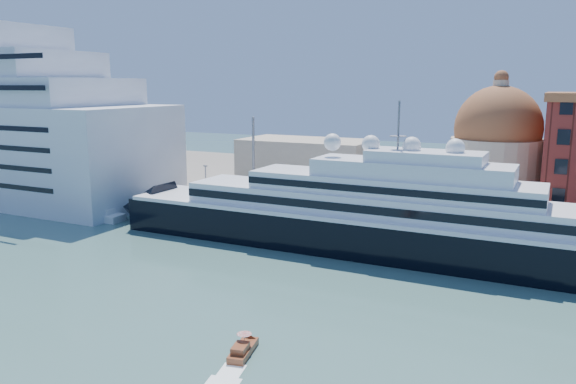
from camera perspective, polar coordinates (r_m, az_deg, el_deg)
The scene contains 9 objects.
ground at distance 75.17m, azimuth -2.63°, elevation -9.91°, with size 400.00×400.00×0.00m, color #37605C.
quay at distance 104.50m, azimuth 6.41°, elevation -3.26°, with size 180.00×10.00×2.50m, color gray.
land at distance 142.97m, azimuth 12.03°, elevation 0.30°, with size 260.00×72.00×2.00m, color slate.
quay_fence at distance 99.95m, azimuth 5.55°, elevation -2.80°, with size 180.00×0.10×1.20m, color slate.
superyacht at distance 92.86m, azimuth 5.41°, elevation -2.72°, with size 94.87×13.15×28.35m.
service_barge at distance 118.60m, azimuth -18.83°, elevation -2.32°, with size 12.18×4.67×2.69m.
water_taxi at distance 58.51m, azimuth -4.62°, elevation -15.63°, with size 2.75×5.38×2.44m.
church at distance 123.36m, azimuth 13.08°, elevation 3.27°, with size 66.00×18.00×25.50m.
lamp_posts at distance 106.09m, azimuth -0.26°, elevation 1.76°, with size 120.80×2.40×18.00m.
Camera 1 is at (34.12, -61.45, 26.68)m, focal length 35.00 mm.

